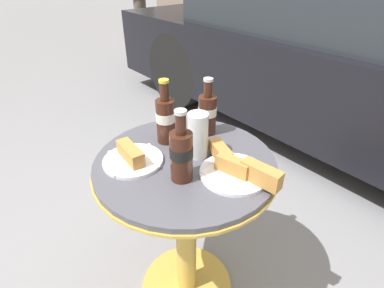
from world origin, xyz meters
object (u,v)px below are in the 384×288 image
Objects in this scene: cola_bottle_center at (207,112)px; drinking_glass at (198,137)px; lunch_plate_far at (237,169)px; cola_bottle_right at (181,153)px; lunch_plate_near at (132,158)px; bistro_table at (186,206)px; cola_bottle_left at (166,118)px; parked_car at (360,62)px.

cola_bottle_center is 1.39× the size of drinking_glass.
cola_bottle_right is at bearing -124.85° from lunch_plate_far.
cola_bottle_center reaches higher than lunch_plate_near.
lunch_plate_far is (0.17, 0.07, 0.24)m from bistro_table.
drinking_glass is at bearing 10.25° from cola_bottle_left.
drinking_glass is 1.96m from parked_car.
parked_car reaches higher than cola_bottle_left.
drinking_glass is at bearing 82.97° from bistro_table.
cola_bottle_right reaches higher than drinking_glass.
bistro_table is 4.49× the size of drinking_glass.
drinking_glass is (0.01, 0.05, 0.29)m from bistro_table.
drinking_glass reaches higher than bistro_table.
cola_bottle_left is 0.15m from drinking_glass.
cola_bottle_center is 0.29m from lunch_plate_far.
cola_bottle_left is 0.17m from cola_bottle_center.
cola_bottle_center is (0.05, 0.16, -0.01)m from cola_bottle_left.
lunch_plate_near is 2.14m from parked_car.
cola_bottle_left reaches higher than cola_bottle_center.
parked_car is at bearing 96.33° from cola_bottle_center.
bistro_table is 0.32m from cola_bottle_right.
cola_bottle_right is 0.05× the size of parked_car.
bistro_table is at bearing 55.31° from lunch_plate_near.
lunch_plate_far is (0.31, 0.05, -0.07)m from cola_bottle_left.
parked_car is at bearing 98.78° from drinking_glass.
bistro_table is 2.41× the size of lunch_plate_far.
lunch_plate_far is at bearing 22.98° from bistro_table.
cola_bottle_right is 0.14m from drinking_glass.
cola_bottle_left reaches higher than lunch_plate_far.
cola_bottle_center is 0.74× the size of lunch_plate_far.
cola_bottle_right is at bearing -56.94° from cola_bottle_center.
parked_car is at bearing 95.16° from lunch_plate_near.
cola_bottle_right reaches higher than cola_bottle_center.
cola_bottle_right is at bearing -23.83° from cola_bottle_left.
lunch_plate_far is 0.07× the size of parked_car.
drinking_glass reaches higher than lunch_plate_far.
parked_car reaches higher than bistro_table.
cola_bottle_center is 1.82m from parked_car.
drinking_glass reaches higher than lunch_plate_near.
cola_bottle_center is 0.05× the size of parked_car.
cola_bottle_center is 0.16m from drinking_glass.
lunch_plate_far is 1.97m from parked_car.
cola_bottle_right is at bearing -44.06° from bistro_table.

